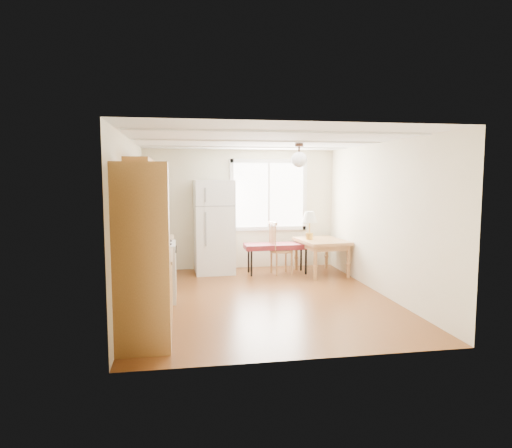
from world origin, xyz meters
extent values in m
cube|color=#522810|center=(0.00, 0.00, 0.00)|extent=(4.60, 5.60, 0.12)
cube|color=white|center=(0.00, 0.00, 2.50)|extent=(4.60, 5.60, 0.12)
cube|color=beige|center=(0.00, 2.50, 1.25)|extent=(4.60, 0.10, 2.50)
cube|color=beige|center=(0.00, -2.50, 1.25)|extent=(4.60, 0.10, 2.50)
cube|color=beige|center=(-2.00, 0.00, 1.25)|extent=(0.10, 5.60, 2.50)
cube|color=beige|center=(2.00, 0.00, 1.25)|extent=(0.10, 5.60, 2.50)
cube|color=brown|center=(-1.70, -1.85, 1.05)|extent=(0.60, 0.60, 2.10)
cube|color=brown|center=(-1.70, -0.85, 0.43)|extent=(0.60, 1.10, 0.86)
cube|color=tan|center=(-1.69, -0.85, 0.88)|extent=(0.62, 1.14, 0.04)
cube|color=white|center=(-1.68, 0.20, 0.45)|extent=(0.65, 0.76, 0.90)
cube|color=brown|center=(-1.70, 0.95, 0.43)|extent=(0.60, 0.60, 0.86)
cube|color=brown|center=(-1.83, -0.15, 1.85)|extent=(0.33, 1.60, 0.70)
cube|color=white|center=(0.60, 2.48, 1.55)|extent=(1.50, 0.02, 1.35)
cylinder|color=#321E16|center=(0.70, 0.40, 2.46)|extent=(0.14, 0.14, 0.06)
cylinder|color=#321E16|center=(0.70, 0.40, 2.36)|extent=(0.03, 0.03, 0.16)
sphere|color=white|center=(0.70, 0.40, 2.22)|extent=(0.26, 0.26, 0.26)
cube|color=white|center=(-0.59, 2.10, 0.93)|extent=(0.79, 0.79, 1.87)
cube|color=gray|center=(-0.59, 1.72, 1.37)|extent=(0.77, 0.02, 0.02)
cube|color=gray|center=(-0.79, 1.70, 1.12)|extent=(0.03, 0.03, 1.12)
cube|color=maroon|center=(0.64, 1.79, 0.55)|extent=(1.31, 0.49, 0.10)
cylinder|color=black|center=(0.09, 1.61, 0.25)|extent=(0.04, 0.04, 0.50)
cylinder|color=black|center=(1.19, 1.61, 0.25)|extent=(0.04, 0.04, 0.50)
cylinder|color=black|center=(0.09, 1.97, 0.25)|extent=(0.04, 0.04, 0.50)
cylinder|color=black|center=(1.19, 1.97, 0.25)|extent=(0.04, 0.04, 0.50)
cube|color=#99673B|center=(1.50, 1.60, 0.66)|extent=(0.96, 1.20, 0.06)
cube|color=#99673B|center=(1.50, 1.60, 0.58)|extent=(0.85, 1.09, 0.10)
cylinder|color=#99673B|center=(1.22, 1.08, 0.32)|extent=(0.07, 0.07, 0.63)
cylinder|color=#99673B|center=(1.90, 1.16, 0.32)|extent=(0.07, 0.07, 0.63)
cylinder|color=#99673B|center=(1.10, 2.04, 0.32)|extent=(0.07, 0.07, 0.63)
cylinder|color=#99673B|center=(1.78, 2.12, 0.32)|extent=(0.07, 0.07, 0.63)
cylinder|color=#99673B|center=(0.71, 1.73, 0.47)|extent=(0.46, 0.46, 0.05)
cylinder|color=#99673B|center=(0.58, 1.56, 0.23)|extent=(0.04, 0.04, 0.47)
cylinder|color=#99673B|center=(0.89, 1.60, 0.23)|extent=(0.04, 0.04, 0.47)
cylinder|color=#99673B|center=(0.54, 1.87, 0.23)|extent=(0.04, 0.04, 0.47)
cylinder|color=#99673B|center=(0.85, 1.91, 0.23)|extent=(0.04, 0.04, 0.47)
cylinder|color=gold|center=(1.27, 1.68, 0.76)|extent=(0.15, 0.15, 0.13)
cylinder|color=gold|center=(1.27, 1.68, 0.93)|extent=(0.03, 0.03, 0.21)
cone|color=silver|center=(1.27, 1.68, 1.14)|extent=(0.32, 0.32, 0.21)
cube|color=black|center=(-1.72, -1.30, 0.94)|extent=(0.22, 0.25, 0.08)
cube|color=black|center=(-1.72, -1.39, 1.11)|extent=(0.18, 0.10, 0.27)
cylinder|color=black|center=(-1.72, -1.25, 1.04)|extent=(0.14, 0.14, 0.12)
cylinder|color=red|center=(-1.73, -0.78, 0.99)|extent=(0.12, 0.12, 0.17)
sphere|color=red|center=(-1.73, -0.78, 1.11)|extent=(0.06, 0.06, 0.06)
camera|label=1|loc=(-1.29, -7.02, 1.95)|focal=32.00mm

